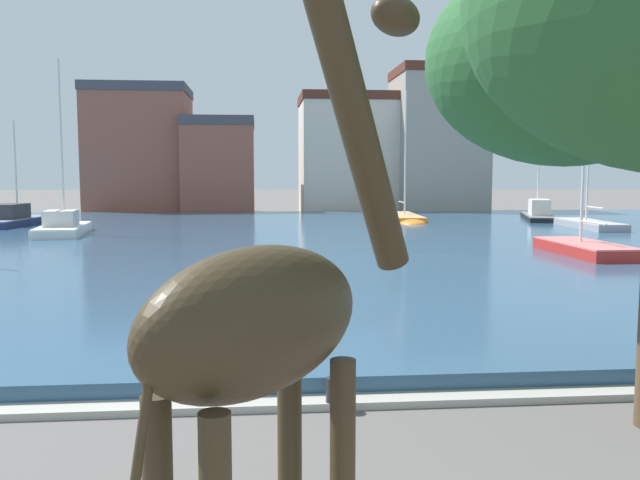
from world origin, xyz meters
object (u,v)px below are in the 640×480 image
at_px(sailboat_white, 65,230).
at_px(sailboat_red, 578,251).
at_px(sailboat_navy, 18,221).
at_px(mooring_bollard, 334,393).
at_px(sailboat_grey, 585,226).
at_px(giraffe_statue, 273,332).
at_px(sailboat_orange, 405,220).
at_px(sailboat_black, 537,216).

xyz_separation_m(sailboat_white, sailboat_red, (23.69, -11.09, -0.14)).
distance_m(sailboat_navy, mooring_bollard, 38.00).
bearing_deg(sailboat_grey, giraffe_statue, -119.61).
distance_m(sailboat_white, sailboat_navy, 8.47).
height_order(giraffe_statue, mooring_bollard, giraffe_statue).
bearing_deg(sailboat_white, sailboat_navy, 125.12).
bearing_deg(sailboat_orange, giraffe_statue, -103.62).
height_order(sailboat_grey, sailboat_red, sailboat_grey).
xyz_separation_m(giraffe_statue, mooring_bollard, (1.04, 5.83, -2.40)).
bearing_deg(sailboat_orange, sailboat_navy, -175.59).
bearing_deg(sailboat_navy, sailboat_white, -54.88).
bearing_deg(mooring_bollard, sailboat_orange, 75.82).
height_order(sailboat_navy, sailboat_black, sailboat_black).
xyz_separation_m(giraffe_statue, sailboat_black, (19.87, 42.01, -2.06)).
bearing_deg(sailboat_orange, sailboat_white, -156.86).
height_order(sailboat_red, sailboat_black, sailboat_black).
relative_size(sailboat_white, mooring_bollard, 19.48).
distance_m(sailboat_grey, sailboat_navy, 35.68).
relative_size(sailboat_red, sailboat_black, 0.79).
xyz_separation_m(giraffe_statue, sailboat_navy, (-15.54, 40.02, -2.08)).
xyz_separation_m(sailboat_grey, mooring_bollard, (-18.70, -28.91, -0.19)).
height_order(sailboat_white, sailboat_black, sailboat_white).
height_order(sailboat_orange, sailboat_navy, sailboat_orange).
relative_size(sailboat_grey, sailboat_black, 1.02).
height_order(sailboat_red, mooring_bollard, sailboat_red).
xyz_separation_m(sailboat_orange, sailboat_navy, (-25.72, -1.98, 0.19)).
relative_size(sailboat_navy, mooring_bollard, 17.16).
bearing_deg(sailboat_red, sailboat_navy, 147.75).
relative_size(giraffe_statue, sailboat_red, 0.75).
bearing_deg(sailboat_white, sailboat_grey, 3.10).
bearing_deg(sailboat_grey, mooring_bollard, -122.90).
relative_size(sailboat_white, sailboat_navy, 1.14).
height_order(sailboat_white, sailboat_navy, sailboat_white).
relative_size(sailboat_navy, sailboat_black, 0.97).
bearing_deg(sailboat_white, sailboat_orange, 23.14).
height_order(sailboat_orange, mooring_bollard, sailboat_orange).
bearing_deg(mooring_bollard, sailboat_black, 62.51).
bearing_deg(mooring_bollard, sailboat_white, 113.25).
bearing_deg(giraffe_statue, sailboat_navy, 111.23).
relative_size(sailboat_red, mooring_bollard, 13.83).
height_order(sailboat_grey, sailboat_black, sailboat_grey).
xyz_separation_m(sailboat_orange, sailboat_grey, (9.56, -7.26, 0.05)).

